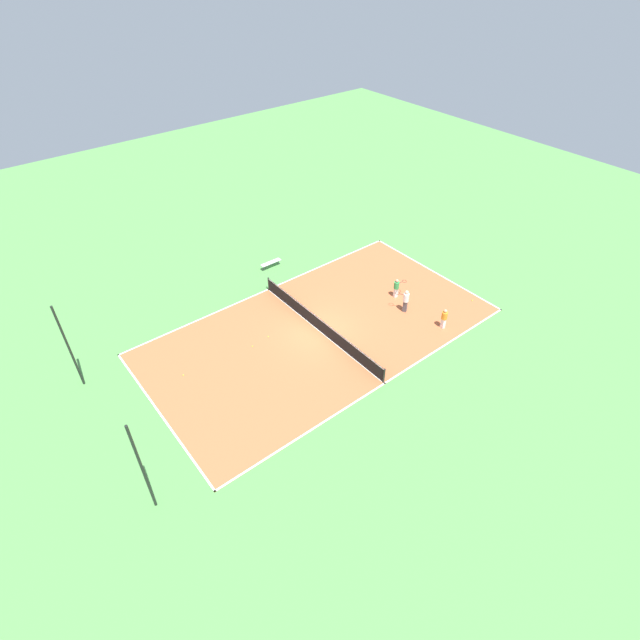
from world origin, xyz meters
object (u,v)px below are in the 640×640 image
fence_post_back_right (69,347)px  tennis_ball_near_net (253,346)px  bench (271,263)px  fence_post_back_left (142,468)px  tennis_ball_right_alley (268,337)px  tennis_ball_midcourt (183,375)px  player_center_orange (444,318)px  tennis_ball_far_baseline (472,300)px  player_near_white (406,300)px  tennis_net (320,325)px  player_far_green (396,287)px

fence_post_back_right → tennis_ball_near_net: bearing=-110.2°
bench → fence_post_back_left: 19.37m
bench → tennis_ball_right_alley: bearing=54.3°
tennis_ball_midcourt → tennis_ball_near_net: size_ratio=1.00×
player_center_orange → fence_post_back_right: bearing=-105.9°
tennis_ball_far_baseline → fence_post_back_left: (-0.73, 22.75, 2.62)m
player_near_white → tennis_ball_right_alley: player_near_white is taller
tennis_ball_midcourt → fence_post_back_left: bearing=144.8°
tennis_net → player_near_white: 5.83m
player_center_orange → bench: bearing=-150.4°
player_center_orange → tennis_ball_near_net: bearing=-110.2°
tennis_ball_far_baseline → tennis_ball_near_net: size_ratio=1.00×
player_near_white → fence_post_back_left: (-2.78, 18.40, 1.72)m
player_near_white → tennis_ball_far_baseline: (-2.05, -4.35, -0.90)m
tennis_ball_right_alley → tennis_ball_far_baseline: bearing=-113.2°
fence_post_back_left → fence_post_back_right: bearing=0.0°
tennis_net → player_center_orange: (-4.49, -6.18, 0.26)m
tennis_ball_near_net → fence_post_back_right: (3.26, 8.85, 2.62)m
tennis_ball_far_baseline → tennis_ball_right_alley: (5.44, 12.69, 0.00)m
player_center_orange → tennis_ball_far_baseline: size_ratio=20.56×
player_near_white → fence_post_back_left: 18.69m
player_near_white → player_center_orange: (-2.63, -0.66, -0.15)m
tennis_ball_far_baseline → fence_post_back_left: bearing=91.8°
player_far_green → tennis_ball_near_net: bearing=-178.0°
player_far_green → tennis_ball_midcourt: 14.74m
tennis_ball_far_baseline → tennis_ball_right_alley: bearing=66.8°
tennis_net → player_near_white: bearing=-108.6°
player_near_white → fence_post_back_right: bearing=47.4°
tennis_ball_far_baseline → player_near_white: bearing=64.8°
tennis_ball_right_alley → fence_post_back_right: bearing=72.8°
bench → player_far_green: player_far_green is taller
player_far_green → fence_post_back_left: fence_post_back_left is taller
tennis_ball_far_baseline → tennis_ball_right_alley: same height
player_center_orange → tennis_ball_midcourt: (6.26, 14.54, -0.75)m
player_center_orange → player_far_green: bearing=-170.7°
tennis_ball_midcourt → player_far_green: bearing=-98.4°
bench → player_near_white: 10.45m
tennis_net → fence_post_back_right: (4.64, 12.89, 2.13)m
tennis_net → tennis_ball_far_baseline: (-3.91, -9.86, -0.48)m
player_center_orange → fence_post_back_right: (9.13, 19.06, 1.87)m
tennis_ball_midcourt → tennis_net: bearing=-102.0°
player_far_green → bench: bearing=130.3°
bench → fence_post_back_left: (-12.50, 14.61, 2.29)m
player_near_white → fence_post_back_right: (6.50, 18.40, 1.72)m
tennis_ball_far_baseline → tennis_net: bearing=68.4°
tennis_ball_far_baseline → tennis_ball_midcourt: bearing=72.7°
tennis_ball_midcourt → fence_post_back_left: size_ratio=0.01×
bench → fence_post_back_right: fence_post_back_right is taller
bench → fence_post_back_right: 15.14m
player_near_white → fence_post_back_left: size_ratio=0.31×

